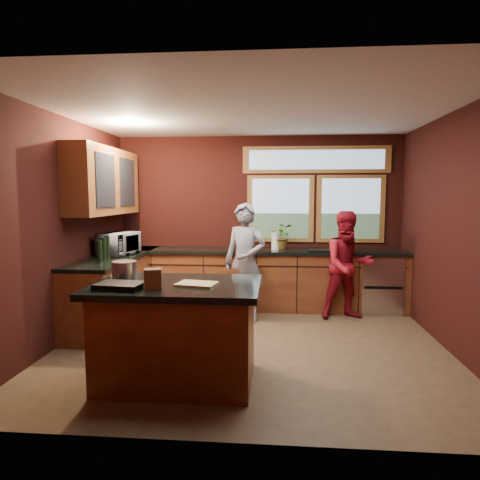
# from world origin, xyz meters

# --- Properties ---
(floor) EXTENTS (4.50, 4.50, 0.00)m
(floor) POSITION_xyz_m (0.00, 0.00, 0.00)
(floor) COLOR brown
(floor) RESTS_ON ground
(room_shell) EXTENTS (4.52, 4.02, 2.71)m
(room_shell) POSITION_xyz_m (-0.60, 0.32, 1.80)
(room_shell) COLOR black
(room_shell) RESTS_ON ground
(back_counter) EXTENTS (4.50, 0.64, 0.93)m
(back_counter) POSITION_xyz_m (0.20, 1.70, 0.46)
(back_counter) COLOR #592115
(back_counter) RESTS_ON floor
(left_counter) EXTENTS (0.64, 2.30, 0.93)m
(left_counter) POSITION_xyz_m (-1.95, 0.85, 0.47)
(left_counter) COLOR #592115
(left_counter) RESTS_ON floor
(island) EXTENTS (1.55, 1.05, 0.95)m
(island) POSITION_xyz_m (-0.64, -1.02, 0.48)
(island) COLOR #592115
(island) RESTS_ON floor
(person_grey) EXTENTS (0.70, 0.57, 1.66)m
(person_grey) POSITION_xyz_m (-0.14, 1.03, 0.83)
(person_grey) COLOR slate
(person_grey) RESTS_ON floor
(person_red) EXTENTS (0.86, 0.73, 1.54)m
(person_red) POSITION_xyz_m (1.31, 1.25, 0.77)
(person_red) COLOR maroon
(person_red) RESTS_ON floor
(microwave) EXTENTS (0.50, 0.64, 0.31)m
(microwave) POSITION_xyz_m (-1.92, 0.93, 1.09)
(microwave) COLOR #999999
(microwave) RESTS_ON left_counter
(potted_plant) EXTENTS (0.36, 0.31, 0.40)m
(potted_plant) POSITION_xyz_m (0.37, 1.75, 1.13)
(potted_plant) COLOR #999999
(potted_plant) RESTS_ON back_counter
(paper_towel) EXTENTS (0.12, 0.12, 0.28)m
(paper_towel) POSITION_xyz_m (0.28, 1.70, 1.07)
(paper_towel) COLOR white
(paper_towel) RESTS_ON back_counter
(cutting_board) EXTENTS (0.39, 0.31, 0.02)m
(cutting_board) POSITION_xyz_m (-0.44, -1.07, 0.95)
(cutting_board) COLOR tan
(cutting_board) RESTS_ON island
(stock_pot) EXTENTS (0.24, 0.24, 0.18)m
(stock_pot) POSITION_xyz_m (-1.19, -0.87, 1.03)
(stock_pot) COLOR #AAA9AE
(stock_pot) RESTS_ON island
(paper_bag) EXTENTS (0.17, 0.15, 0.18)m
(paper_bag) POSITION_xyz_m (-0.79, -1.27, 1.03)
(paper_bag) COLOR brown
(paper_bag) RESTS_ON island
(black_tray) EXTENTS (0.43, 0.32, 0.05)m
(black_tray) POSITION_xyz_m (-1.09, -1.27, 0.97)
(black_tray) COLOR black
(black_tray) RESTS_ON island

